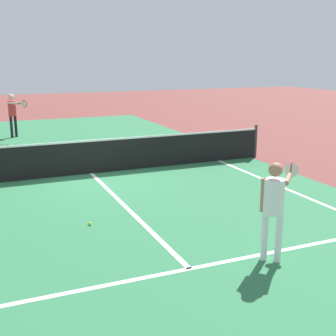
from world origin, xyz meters
The scene contains 8 objects.
ground_plane centered at (0.00, 0.00, 0.00)m, with size 60.00×60.00×0.00m, color brown.
court_surface_inbounds centered at (0.00, 0.00, 0.00)m, with size 10.62×24.40×0.00m, color #2D7247.
line_service_near centered at (0.00, -6.40, 0.00)m, with size 8.22×0.10×0.01m, color white.
line_center_service centered at (0.00, -3.20, 0.00)m, with size 0.10×6.40×0.01m, color white.
net centered at (0.00, 0.00, 0.49)m, with size 11.01×0.09×1.07m.
player_near centered at (1.35, -6.62, 1.01)m, with size 1.00×0.81×1.62m.
player_far centered at (-1.48, 7.08, 1.10)m, with size 0.68×1.14×1.75m.
tennis_ball_mid_court centered at (-0.98, -3.95, 0.03)m, with size 0.07×0.07×0.07m, color #CCE033.
Camera 1 is at (-2.80, -12.13, 3.18)m, focal length 47.95 mm.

